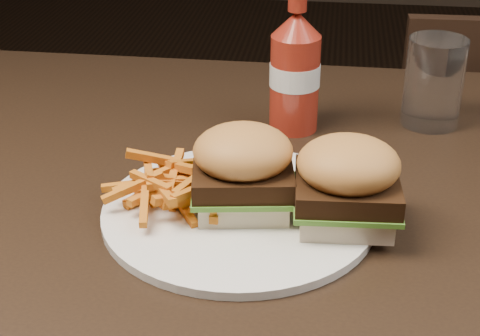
# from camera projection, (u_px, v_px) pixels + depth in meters

# --- Properties ---
(dining_table) EXTENTS (1.20, 0.80, 0.04)m
(dining_table) POSITION_uv_depth(u_px,v_px,m) (330.00, 213.00, 0.79)
(dining_table) COLOR black
(dining_table) RESTS_ON ground
(chair_far) EXTENTS (0.37, 0.37, 0.03)m
(chair_far) POSITION_uv_depth(u_px,v_px,m) (469.00, 190.00, 1.43)
(chair_far) COLOR black
(chair_far) RESTS_ON ground
(plate) EXTENTS (0.28, 0.28, 0.01)m
(plate) POSITION_uv_depth(u_px,v_px,m) (239.00, 212.00, 0.74)
(plate) COLOR white
(plate) RESTS_ON dining_table
(sandwich_half_a) EXTENTS (0.10, 0.09, 0.02)m
(sandwich_half_a) POSITION_uv_depth(u_px,v_px,m) (243.00, 197.00, 0.74)
(sandwich_half_a) COLOR beige
(sandwich_half_a) RESTS_ON plate
(sandwich_half_b) EXTENTS (0.09, 0.09, 0.02)m
(sandwich_half_b) POSITION_uv_depth(u_px,v_px,m) (345.00, 211.00, 0.72)
(sandwich_half_b) COLOR beige
(sandwich_half_b) RESTS_ON plate
(fries_pile) EXTENTS (0.13, 0.13, 0.04)m
(fries_pile) POSITION_uv_depth(u_px,v_px,m) (179.00, 181.00, 0.74)
(fries_pile) COLOR #D35F13
(fries_pile) RESTS_ON plate
(ketchup_bottle) EXTENTS (0.07, 0.07, 0.12)m
(ketchup_bottle) POSITION_uv_depth(u_px,v_px,m) (294.00, 84.00, 0.90)
(ketchup_bottle) COLOR maroon
(ketchup_bottle) RESTS_ON dining_table
(tumbler) EXTENTS (0.08, 0.08, 0.11)m
(tumbler) POSITION_uv_depth(u_px,v_px,m) (434.00, 83.00, 0.92)
(tumbler) COLOR white
(tumbler) RESTS_ON dining_table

